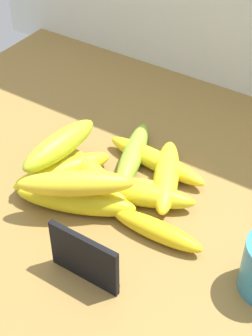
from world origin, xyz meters
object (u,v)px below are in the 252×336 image
Objects in this scene: chalkboard_sign at (86,260)px; banana_2 at (101,189)px; banana_0 at (166,176)px; banana_5 at (76,200)px; banana_9 at (60,145)px; banana_1 at (156,230)px; banana_6 at (156,161)px; banana_4 at (93,174)px; banana_10 at (76,183)px; banana_3 at (133,155)px; banana_8 at (135,193)px; banana_7 at (63,171)px.

banana_2 is (-7.61, 14.38, -2.05)cm from chalkboard_sign.
chalkboard_sign reaches higher than banana_0.
banana_5 is 1.20× the size of banana_9.
banana_1 is 0.77× the size of banana_6.
banana_1 is (4.59, -10.88, -0.46)cm from banana_0.
banana_9 reaches higher than banana_4.
banana_10 is at bearing -106.97° from banana_6.
banana_9 reaches higher than banana_3.
banana_3 is at bearing 91.93° from banana_2.
banana_4 is at bearing 179.94° from banana_8.
banana_0 reaches higher than banana_4.
banana_5 is at bearing -110.67° from banana_2.
banana_6 is at bearing 98.76° from banana_8.
chalkboard_sign is 19.76cm from banana_4.
chalkboard_sign reaches higher than banana_8.
banana_10 reaches higher than banana_8.
banana_7 reaches higher than banana_6.
chalkboard_sign reaches higher than banana_4.
banana_1 is 0.85× the size of banana_4.
banana_4 is 0.93× the size of banana_5.
banana_10 is (-6.27, -6.94, 4.34)cm from banana_8.
banana_9 is at bearing 142.30° from banana_5.
banana_4 is at bearing 162.89° from banana_1.
banana_10 is (0.60, -0.36, 4.17)cm from banana_5.
banana_0 is 11.82cm from banana_1.
banana_3 is 14.58cm from banana_5.
banana_3 is (-7.65, 1.71, -0.26)cm from banana_0.
banana_10 is at bearing -35.27° from banana_7.
banana_9 is at bearing -142.27° from banana_6.
banana_8 is at bearing 43.73° from banana_5.
banana_4 is 8.48cm from banana_10.
banana_10 is (-4.88, -15.99, 4.56)cm from banana_6.
banana_8 reaches higher than banana_3.
banana_8 is at bearing 21.43° from banana_2.
banana_10 is at bearing -30.71° from banana_5.
banana_9 is (-5.85, -0.90, 4.31)cm from banana_4.
banana_3 is at bearing 87.00° from banana_10.
banana_0 is 0.91× the size of banana_8.
chalkboard_sign is 16.69cm from banana_8.
banana_2 is at bearing -88.07° from banana_3.
chalkboard_sign is 12.71cm from banana_1.
banana_0 is 0.90× the size of banana_6.
banana_7 is at bearing -170.33° from banana_8.
banana_3 reaches higher than banana_6.
banana_4 is 1.04× the size of banana_7.
banana_9 is 10.00cm from banana_10.
banana_9 is at bearing 169.83° from banana_1.
banana_5 is (-1.38, -14.51, 0.33)cm from banana_3.
banana_2 is 5.54cm from banana_8.
chalkboard_sign is at bearing -81.50° from banana_8.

